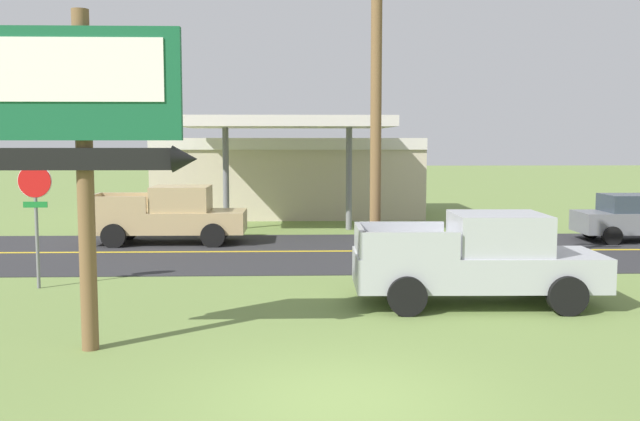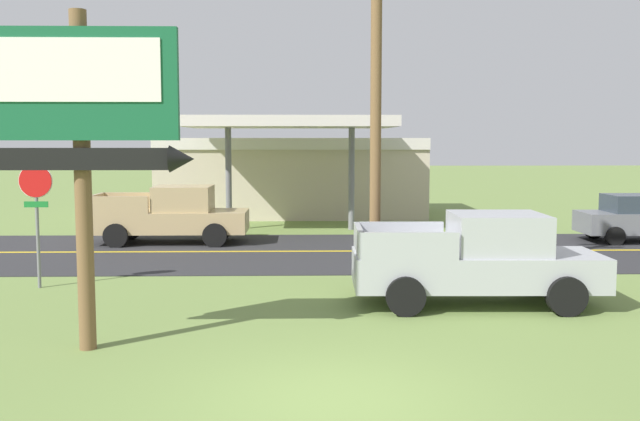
# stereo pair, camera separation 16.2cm
# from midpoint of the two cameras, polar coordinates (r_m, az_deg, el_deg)

# --- Properties ---
(ground_plane) EXTENTS (180.00, 180.00, 0.00)m
(ground_plane) POSITION_cam_midpoint_polar(r_m,az_deg,el_deg) (10.05, 1.58, -14.81)
(ground_plane) COLOR olive
(road_asphalt) EXTENTS (140.00, 8.00, 0.02)m
(road_asphalt) POSITION_cam_midpoint_polar(r_m,az_deg,el_deg) (22.69, -0.09, -3.27)
(road_asphalt) COLOR #2B2B2D
(road_asphalt) RESTS_ON ground
(road_centre_line) EXTENTS (126.00, 0.20, 0.01)m
(road_centre_line) POSITION_cam_midpoint_polar(r_m,az_deg,el_deg) (22.69, -0.09, -3.24)
(road_centre_line) COLOR gold
(road_centre_line) RESTS_ON road_asphalt
(motel_sign) EXTENTS (3.50, 0.54, 5.60)m
(motel_sign) POSITION_cam_midpoint_polar(r_m,az_deg,el_deg) (12.30, -17.89, 6.91)
(motel_sign) COLOR brown
(motel_sign) RESTS_ON ground
(stop_sign) EXTENTS (0.80, 0.08, 2.95)m
(stop_sign) POSITION_cam_midpoint_polar(r_m,az_deg,el_deg) (18.18, -21.32, 0.54)
(stop_sign) COLOR slate
(stop_sign) RESTS_ON ground
(utility_pole) EXTENTS (2.08, 0.26, 9.73)m
(utility_pole) POSITION_cam_midpoint_polar(r_m,az_deg,el_deg) (17.05, 4.74, 11.28)
(utility_pole) COLOR brown
(utility_pole) RESTS_ON ground
(gas_station) EXTENTS (12.00, 11.50, 4.40)m
(gas_station) POSITION_cam_midpoint_polar(r_m,az_deg,el_deg) (33.75, -2.07, 2.93)
(gas_station) COLOR beige
(gas_station) RESTS_ON ground
(pickup_silver_parked_on_lawn) EXTENTS (5.24, 2.33, 1.96)m
(pickup_silver_parked_on_lawn) POSITION_cam_midpoint_polar(r_m,az_deg,el_deg) (15.72, 12.77, -3.85)
(pickup_silver_parked_on_lawn) COLOR #A8AAAF
(pickup_silver_parked_on_lawn) RESTS_ON ground
(pickup_tan_on_road) EXTENTS (5.20, 2.24, 1.96)m
(pickup_tan_on_road) POSITION_cam_midpoint_polar(r_m,az_deg,el_deg) (24.93, -11.43, -0.37)
(pickup_tan_on_road) COLOR tan
(pickup_tan_on_road) RESTS_ON ground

